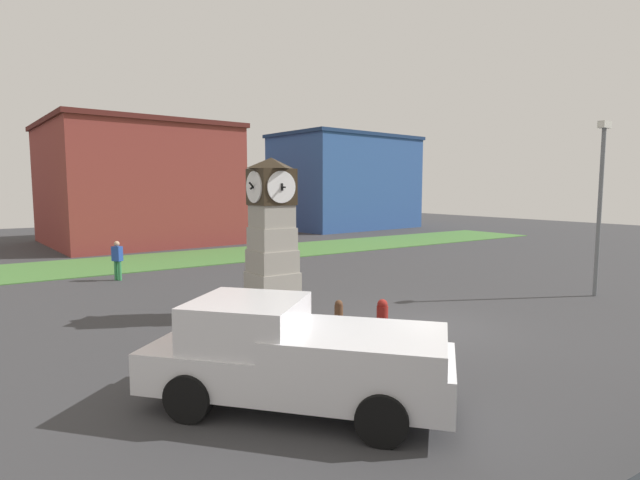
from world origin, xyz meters
TOP-DOWN VIEW (x-y plane):
  - ground_plane at (0.00, 0.00)m, footprint 89.77×89.77m
  - clock_tower at (-2.78, 3.43)m, footprint 1.40×1.46m
  - bollard_near_tower at (-1.42, 0.12)m, footprint 0.29×0.29m
  - bollard_mid_row at (-2.77, 0.19)m, footprint 0.21×0.21m
  - pickup_truck at (-5.49, -2.22)m, footprint 4.91×5.21m
  - pedestrian_near_bench at (-5.19, 12.03)m, footprint 0.41×0.47m
  - street_lamp_near_road at (7.86, -0.63)m, footprint 0.50×0.24m
  - warehouse_blue_far at (-0.60, 26.30)m, footprint 11.97×12.33m
  - storefront_low_left at (18.84, 27.96)m, footprint 13.57×9.52m
  - grass_verge_far at (-1.21, 16.46)m, footprint 53.86×5.99m

SIDE VIEW (x-z plane):
  - ground_plane at x=0.00m, z-range 0.00..0.00m
  - grass_verge_far at x=-1.21m, z-range 0.00..0.04m
  - bollard_near_tower at x=-1.42m, z-range 0.01..0.94m
  - bollard_mid_row at x=-2.77m, z-range 0.01..1.09m
  - pedestrian_near_bench at x=-5.19m, z-range 0.11..1.73m
  - pickup_truck at x=-5.49m, z-range 0.00..1.85m
  - clock_tower at x=-2.78m, z-range -0.15..4.50m
  - street_lamp_near_road at x=7.86m, z-range 0.49..6.52m
  - warehouse_blue_far at x=-0.60m, z-range 0.01..8.00m
  - storefront_low_left at x=18.84m, z-range 0.01..8.55m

